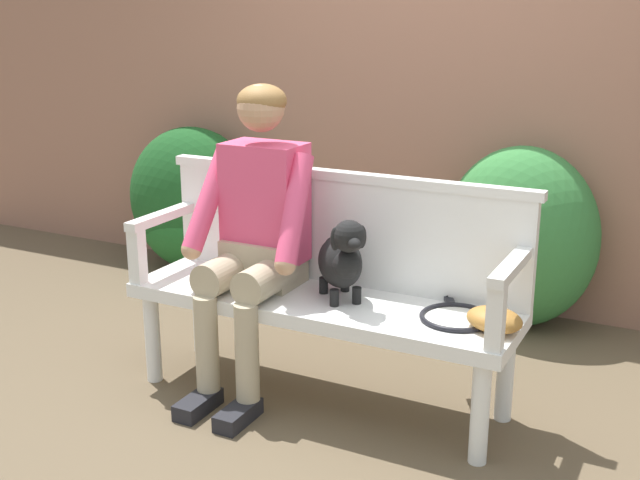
# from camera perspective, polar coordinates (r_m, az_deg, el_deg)

# --- Properties ---
(ground_plane) EXTENTS (40.00, 40.00, 0.00)m
(ground_plane) POSITION_cam_1_polar(r_m,az_deg,el_deg) (3.56, 0.00, -11.26)
(ground_plane) COLOR brown
(brick_garden_fence) EXTENTS (8.00, 0.30, 2.23)m
(brick_garden_fence) POSITION_cam_1_polar(r_m,az_deg,el_deg) (4.66, 9.10, 9.59)
(brick_garden_fence) COLOR #936651
(brick_garden_fence) RESTS_ON ground
(hedge_bush_mid_right) EXTENTS (0.91, 0.61, 0.93)m
(hedge_bush_mid_right) POSITION_cam_1_polar(r_m,az_deg,el_deg) (5.15, -9.01, 2.87)
(hedge_bush_mid_right) COLOR #194C1E
(hedge_bush_mid_right) RESTS_ON ground
(hedge_bush_far_right) EXTENTS (0.81, 0.64, 0.60)m
(hedge_bush_far_right) POSITION_cam_1_polar(r_m,az_deg,el_deg) (5.19, -8.54, 1.12)
(hedge_bush_far_right) COLOR #1E5B23
(hedge_bush_far_right) RESTS_ON ground
(hedge_bush_far_left) EXTENTS (0.82, 0.62, 0.97)m
(hedge_bush_far_left) POSITION_cam_1_polar(r_m,az_deg,el_deg) (4.32, 14.13, 0.20)
(hedge_bush_far_left) COLOR #337538
(hedge_bush_far_left) RESTS_ON ground
(garden_bench) EXTENTS (1.68, 0.49, 0.47)m
(garden_bench) POSITION_cam_1_polar(r_m,az_deg,el_deg) (3.39, 0.00, -5.10)
(garden_bench) COLOR white
(garden_bench) RESTS_ON ground
(bench_backrest) EXTENTS (1.72, 0.06, 0.50)m
(bench_backrest) POSITION_cam_1_polar(r_m,az_deg,el_deg) (3.47, 1.61, 0.95)
(bench_backrest) COLOR white
(bench_backrest) RESTS_ON garden_bench
(bench_armrest_left_end) EXTENTS (0.06, 0.49, 0.28)m
(bench_armrest_left_end) POSITION_cam_1_polar(r_m,az_deg,el_deg) (3.65, -11.87, 0.52)
(bench_armrest_left_end) COLOR white
(bench_armrest_left_end) RESTS_ON garden_bench
(bench_armrest_right_end) EXTENTS (0.06, 0.49, 0.28)m
(bench_armrest_right_end) POSITION_cam_1_polar(r_m,az_deg,el_deg) (2.96, 13.16, -3.32)
(bench_armrest_right_end) COLOR white
(bench_armrest_right_end) RESTS_ON garden_bench
(person_seated) EXTENTS (0.56, 0.64, 1.34)m
(person_seated) POSITION_cam_1_polar(r_m,az_deg,el_deg) (3.41, -4.63, 0.91)
(person_seated) COLOR black
(person_seated) RESTS_ON ground
(dog_on_bench) EXTENTS (0.32, 0.33, 0.37)m
(dog_on_bench) POSITION_cam_1_polar(r_m,az_deg,el_deg) (3.26, 1.61, -1.34)
(dog_on_bench) COLOR black
(dog_on_bench) RESTS_ON garden_bench
(tennis_racket) EXTENTS (0.40, 0.57, 0.03)m
(tennis_racket) POSITION_cam_1_polar(r_m,az_deg,el_deg) (3.19, 9.66, -5.29)
(tennis_racket) COLOR black
(tennis_racket) RESTS_ON garden_bench
(baseball_glove) EXTENTS (0.26, 0.22, 0.09)m
(baseball_glove) POSITION_cam_1_polar(r_m,az_deg,el_deg) (3.08, 12.38, -5.59)
(baseball_glove) COLOR #9E6B2D
(baseball_glove) RESTS_ON garden_bench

